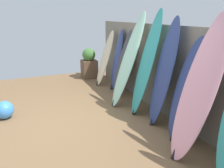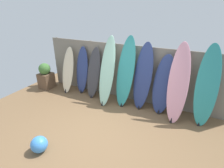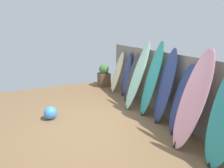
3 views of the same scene
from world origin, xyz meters
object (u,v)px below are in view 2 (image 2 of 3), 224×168
at_px(surfboard_cream_0, 68,70).
at_px(surfboard_navy_6, 163,85).
at_px(surfboard_seafoam_3, 107,71).
at_px(surfboard_teal_8, 207,87).
at_px(surfboard_navy_1, 82,71).
at_px(beach_ball, 39,144).
at_px(surfboard_charcoal_2, 94,73).
at_px(surfboard_navy_5, 143,77).
at_px(surfboard_teal_4, 125,73).
at_px(planter_box, 46,76).
at_px(surfboard_pink_7, 178,84).

height_order(surfboard_cream_0, surfboard_navy_6, surfboard_navy_6).
height_order(surfboard_seafoam_3, surfboard_teal_8, surfboard_teal_8).
bearing_deg(surfboard_navy_1, beach_ball, -73.91).
relative_size(surfboard_charcoal_2, surfboard_seafoam_3, 0.80).
bearing_deg(surfboard_cream_0, surfboard_navy_5, 1.37).
bearing_deg(surfboard_teal_8, surfboard_cream_0, -179.79).
bearing_deg(surfboard_teal_4, surfboard_navy_1, 176.04).
xyz_separation_m(surfboard_cream_0, surfboard_teal_8, (4.36, 0.02, 0.26)).
xyz_separation_m(surfboard_navy_6, surfboard_teal_8, (1.06, -0.06, 0.20)).
bearing_deg(surfboard_charcoal_2, planter_box, -172.33).
xyz_separation_m(surfboard_cream_0, surfboard_teal_4, (2.18, 0.03, 0.27)).
height_order(surfboard_teal_4, surfboard_navy_6, surfboard_teal_4).
height_order(surfboard_navy_6, planter_box, surfboard_navy_6).
bearing_deg(surfboard_teal_8, beach_ball, -138.70).
relative_size(surfboard_pink_7, planter_box, 2.14).
bearing_deg(beach_ball, surfboard_navy_1, 106.09).
bearing_deg(surfboard_navy_6, surfboard_charcoal_2, -179.51).
relative_size(surfboard_navy_5, surfboard_navy_6, 1.17).
distance_m(surfboard_cream_0, surfboard_teal_8, 4.37).
height_order(surfboard_navy_5, surfboard_navy_6, surfboard_navy_5).
height_order(surfboard_charcoal_2, surfboard_navy_6, surfboard_navy_6).
relative_size(surfboard_navy_6, surfboard_teal_8, 0.81).
distance_m(surfboard_teal_4, surfboard_navy_6, 1.14).
height_order(surfboard_navy_6, surfboard_pink_7, surfboard_pink_7).
bearing_deg(surfboard_seafoam_3, surfboard_teal_8, 2.03).
bearing_deg(surfboard_navy_6, surfboard_teal_8, -3.38).
distance_m(surfboard_seafoam_3, surfboard_teal_4, 0.57).
bearing_deg(surfboard_navy_1, surfboard_navy_6, -1.29).
height_order(surfboard_navy_1, beach_ball, surfboard_navy_1).
bearing_deg(planter_box, surfboard_teal_8, 2.37).
distance_m(surfboard_teal_8, beach_ball, 4.14).
height_order(surfboard_cream_0, surfboard_teal_4, surfboard_teal_4).
height_order(surfboard_navy_1, surfboard_teal_8, surfboard_teal_8).
distance_m(surfboard_seafoam_3, surfboard_teal_8, 2.75).
bearing_deg(surfboard_cream_0, planter_box, -167.51).
distance_m(surfboard_teal_4, planter_box, 3.15).
relative_size(surfboard_navy_1, planter_box, 1.70).
distance_m(surfboard_teal_4, beach_ball, 2.95).
distance_m(surfboard_navy_5, surfboard_teal_8, 1.66).
bearing_deg(surfboard_seafoam_3, surfboard_navy_6, 5.42).
bearing_deg(surfboard_pink_7, surfboard_cream_0, 178.96).
xyz_separation_m(surfboard_cream_0, surfboard_navy_5, (2.71, 0.06, 0.20)).
height_order(surfboard_teal_4, beach_ball, surfboard_teal_4).
xyz_separation_m(surfboard_cream_0, beach_ball, (1.32, -2.66, -0.60)).
relative_size(surfboard_navy_1, surfboard_navy_5, 0.83).
xyz_separation_m(surfboard_pink_7, surfboard_teal_8, (0.67, 0.08, 0.01)).
xyz_separation_m(surfboard_teal_4, surfboard_navy_6, (1.12, 0.05, -0.21)).
xyz_separation_m(surfboard_charcoal_2, surfboard_teal_8, (3.33, -0.04, 0.21)).
xyz_separation_m(surfboard_cream_0, surfboard_navy_6, (3.30, 0.08, 0.06)).
bearing_deg(surfboard_navy_5, surfboard_cream_0, -178.63).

